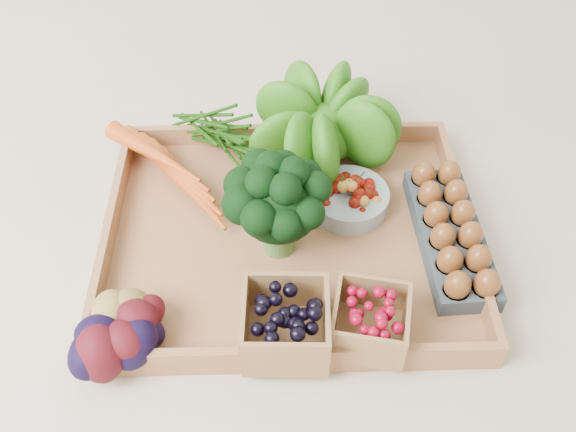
{
  "coord_description": "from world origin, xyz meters",
  "views": [
    {
      "loc": [
        -0.01,
        -0.64,
        0.76
      ],
      "look_at": [
        0.0,
        0.0,
        0.06
      ],
      "focal_mm": 40.0,
      "sensor_mm": 36.0,
      "label": 1
    }
  ],
  "objects_px": {
    "broccoli": "(279,220)",
    "egg_carton": "(450,237)",
    "tray": "(288,239)",
    "cherry_bowl": "(349,200)"
  },
  "relations": [
    {
      "from": "broccoli",
      "to": "egg_carton",
      "type": "distance_m",
      "value": 0.26
    },
    {
      "from": "tray",
      "to": "broccoli",
      "type": "xyz_separation_m",
      "value": [
        -0.01,
        -0.02,
        0.07
      ]
    },
    {
      "from": "broccoli",
      "to": "egg_carton",
      "type": "relative_size",
      "value": 0.6
    },
    {
      "from": "egg_carton",
      "to": "tray",
      "type": "bearing_deg",
      "value": 172.66
    },
    {
      "from": "tray",
      "to": "cherry_bowl",
      "type": "relative_size",
      "value": 4.4
    },
    {
      "from": "broccoli",
      "to": "tray",
      "type": "bearing_deg",
      "value": 57.23
    },
    {
      "from": "cherry_bowl",
      "to": "egg_carton",
      "type": "height_order",
      "value": "cherry_bowl"
    },
    {
      "from": "broccoli",
      "to": "cherry_bowl",
      "type": "relative_size",
      "value": 1.25
    },
    {
      "from": "broccoli",
      "to": "egg_carton",
      "type": "xyz_separation_m",
      "value": [
        0.26,
        0.0,
        -0.05
      ]
    },
    {
      "from": "cherry_bowl",
      "to": "tray",
      "type": "bearing_deg",
      "value": -148.82
    }
  ]
}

